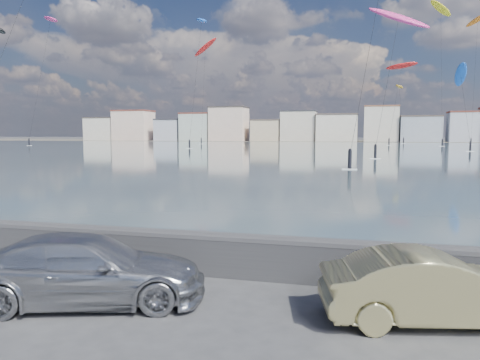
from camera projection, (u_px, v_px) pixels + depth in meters
ground at (136, 315)px, 8.85m from camera, size 700.00×700.00×0.00m
bay_water at (342, 149)px, 96.92m from camera, size 500.00×177.00×0.00m
far_shore_strip at (353, 141)px, 201.36m from camera, size 500.00×60.00×0.00m
seawall at (187, 250)px, 11.39m from camera, size 400.00×0.36×1.08m
far_buildings at (356, 126)px, 186.95m from camera, size 240.79×13.26×14.60m
car_silver at (87, 269)px, 9.41m from camera, size 5.11×3.32×1.38m
car_champagne at (433, 288)px, 8.40m from camera, size 4.16×2.22×1.30m
kitesurfer_0 at (478, 22)px, 141.96m from camera, size 7.18×15.60×39.87m
kitesurfer_2 at (441, 10)px, 127.06m from camera, size 8.04×16.52×39.10m
kitesurfer_6 at (398, 19)px, 71.20m from camera, size 9.92×15.04×23.57m
kitesurfer_8 at (461, 76)px, 99.26m from camera, size 2.63×19.16×18.33m
kitesurfer_9 at (201, 22)px, 114.63m from camera, size 5.98×20.29×32.63m
kitesurfer_10 at (205, 48)px, 154.36m from camera, size 9.23×16.31×34.76m
kitesurfer_11 at (399, 87)px, 155.10m from camera, size 3.93×11.74×19.77m
kitesurfer_17 at (402, 67)px, 136.56m from camera, size 9.14×13.66×24.54m
kitesurfer_19 at (50, 21)px, 128.71m from camera, size 9.16×11.67×36.62m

